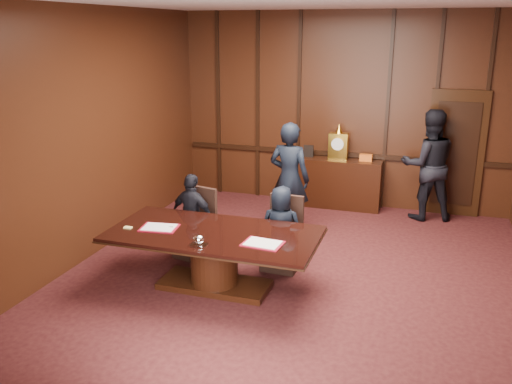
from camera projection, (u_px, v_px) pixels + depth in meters
room at (303, 151)px, 6.73m from camera, size 7.00×7.04×3.50m
sideboard at (337, 181)px, 9.96m from camera, size 1.60×0.45×1.54m
conference_table at (214, 251)px, 6.79m from camera, size 2.62×1.32×0.76m
folder_left at (159, 228)px, 6.84m from camera, size 0.50×0.39×0.02m
folder_right at (263, 243)px, 6.34m from camera, size 0.49×0.37×0.02m
inkstand at (199, 241)px, 6.30m from camera, size 0.20×0.14×0.12m
notepad at (128, 228)px, 6.85m from camera, size 0.10×0.07×0.01m
chair_left at (196, 236)px, 7.84m from camera, size 0.58×0.58×0.99m
chair_right at (282, 247)px, 7.46m from camera, size 0.50×0.50×0.99m
signatory_left at (193, 217)px, 7.68m from camera, size 0.78×0.46×1.24m
signatory_right at (281, 229)px, 7.31m from camera, size 0.61×0.43×1.18m
witness_left at (289, 179)px, 8.54m from camera, size 0.71×0.51×1.81m
witness_right at (428, 165)px, 9.21m from camera, size 1.08×0.94×1.90m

